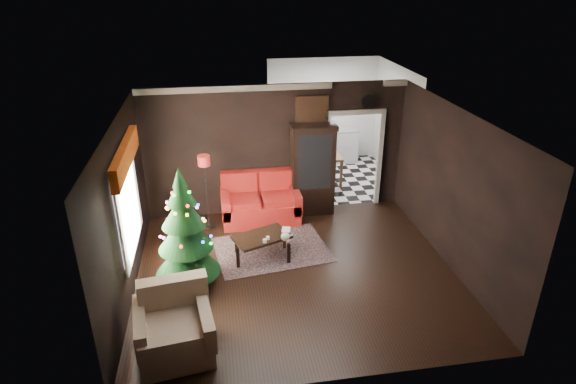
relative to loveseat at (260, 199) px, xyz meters
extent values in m
plane|color=black|center=(0.40, -2.05, -0.50)|extent=(5.50, 5.50, 0.00)
plane|color=white|center=(0.40, -2.05, 2.30)|extent=(5.50, 5.50, 0.00)
plane|color=black|center=(0.40, 0.45, 0.90)|extent=(5.50, 0.00, 5.50)
plane|color=black|center=(0.40, -4.55, 0.90)|extent=(5.50, 0.00, 5.50)
plane|color=black|center=(-2.35, -2.05, 0.90)|extent=(0.00, 5.50, 5.50)
plane|color=black|center=(3.15, -2.05, 0.90)|extent=(0.00, 5.50, 5.50)
cube|color=white|center=(-2.31, -1.85, 0.95)|extent=(0.05, 1.60, 1.40)
cube|color=#A73E0E|center=(-2.23, -1.85, 1.77)|extent=(0.12, 2.10, 0.35)
plane|color=silver|center=(2.10, 1.95, -0.50)|extent=(3.00, 3.00, 0.00)
cube|color=white|center=(2.10, 3.40, 1.20)|extent=(0.70, 0.06, 0.70)
cube|color=#42343E|center=(0.07, -1.24, -0.49)|extent=(2.28, 1.80, 0.01)
cylinder|color=white|center=(-0.04, -1.62, -0.01)|extent=(0.07, 0.07, 0.06)
cylinder|color=white|center=(-0.11, -1.71, -0.01)|extent=(0.08, 0.08, 0.06)
imported|color=gray|center=(0.26, -1.31, 0.06)|extent=(0.15, 0.05, 0.21)
cylinder|color=white|center=(2.35, 0.40, 1.88)|extent=(0.32, 0.32, 0.06)
cube|color=#AE6637|center=(1.15, 0.41, 1.75)|extent=(0.62, 0.05, 0.52)
cube|color=silver|center=(2.10, 3.15, -0.05)|extent=(1.80, 0.60, 0.90)
camera|label=1|loc=(-0.87, -9.00, 4.32)|focal=29.81mm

